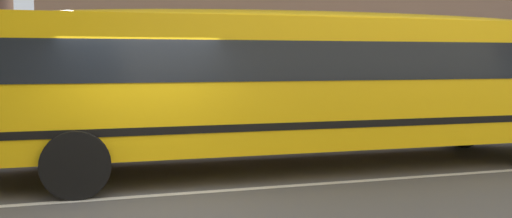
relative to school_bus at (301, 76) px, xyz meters
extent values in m
plane|color=#54514F|center=(-3.19, -1.42, -1.82)|extent=(400.00, 400.00, 0.00)
cube|color=gray|center=(-3.19, 6.17, -1.82)|extent=(120.00, 3.00, 0.01)
cube|color=silver|center=(-3.19, -1.42, -1.82)|extent=(110.00, 0.16, 0.01)
cube|color=yellow|center=(0.27, 0.00, -0.12)|extent=(11.76, 2.85, 2.34)
cube|color=black|center=(0.27, 0.00, 0.30)|extent=(11.06, 2.88, 0.68)
cube|color=black|center=(0.27, 0.00, -0.81)|extent=(11.78, 2.88, 0.13)
ellipsoid|color=yellow|center=(0.27, 0.00, 1.05)|extent=(11.29, 2.63, 0.38)
cylinder|color=red|center=(-3.46, 1.58, -0.24)|extent=(0.48, 0.48, 0.03)
cylinder|color=black|center=(-4.21, -1.26, -1.29)|extent=(1.07, 0.32, 1.07)
cylinder|color=black|center=(-4.16, 1.40, -1.29)|extent=(1.07, 0.32, 1.07)
cylinder|color=black|center=(4.74, 1.26, -1.29)|extent=(1.07, 0.32, 1.07)
cube|color=black|center=(4.32, 7.65, 0.10)|extent=(16.55, 0.04, 1.10)
camera|label=1|loc=(-3.94, -10.02, 0.33)|focal=38.37mm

